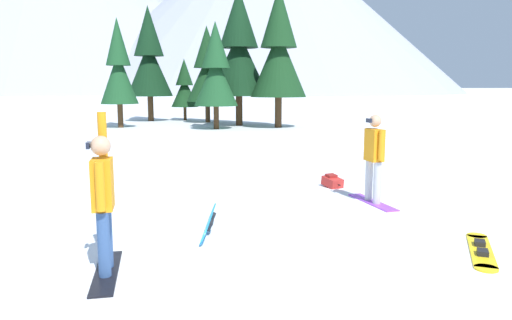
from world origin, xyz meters
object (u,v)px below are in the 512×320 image
object	(u,v)px
snowboarder_foreground	(103,200)
loose_snowboard_near_left	(481,250)
pine_tree_twin	(149,59)
pine_tree_tall	(118,68)
backpack_red	(332,181)
pine_tree_slender	(207,70)
pine_tree_young	(279,51)
pine_tree_broad	(185,87)
pine_tree_leaning	(239,51)
loose_snowboard_far_spare	(209,222)
pine_tree_short	(216,71)
snowboarder_midground	(374,157)

from	to	relation	value
snowboarder_foreground	loose_snowboard_near_left	size ratio (longest dim) A/B	1.22
pine_tree_twin	pine_tree_tall	world-z (taller)	pine_tree_twin
pine_tree_tall	snowboarder_foreground	bearing A→B (deg)	-88.42
backpack_red	pine_tree_slender	size ratio (longest dim) A/B	0.09
backpack_red	pine_tree_young	bearing A→B (deg)	78.55
pine_tree_slender	pine_tree_broad	bearing A→B (deg)	118.36
pine_tree_twin	pine_tree_tall	xyz separation A→B (m)	(-1.76, -4.81, -0.78)
pine_tree_leaning	pine_tree_twin	bearing A→B (deg)	135.51
pine_tree_young	loose_snowboard_far_spare	bearing A→B (deg)	-109.11
snowboarder_foreground	pine_tree_tall	size ratio (longest dim) A/B	0.33
pine_tree_short	pine_tree_leaning	bearing A→B (deg)	51.88
pine_tree_tall	pine_tree_broad	xyz separation A→B (m)	(4.03, 5.03, -1.02)
backpack_red	pine_tree_slender	world-z (taller)	pine_tree_slender
pine_tree_slender	loose_snowboard_near_left	bearing A→B (deg)	-88.98
backpack_red	pine_tree_young	world-z (taller)	pine_tree_young
loose_snowboard_near_left	pine_tree_leaning	size ratio (longest dim) A/B	0.21
snowboarder_midground	backpack_red	size ratio (longest dim) A/B	3.17
loose_snowboard_near_left	pine_tree_slender	xyz separation A→B (m)	(-0.45, 25.30, 3.26)
loose_snowboard_near_left	pine_tree_leaning	bearing A→B (deg)	87.40
pine_tree_tall	pine_tree_young	world-z (taller)	pine_tree_young
snowboarder_foreground	pine_tree_slender	distance (m)	25.46
pine_tree_leaning	pine_tree_broad	world-z (taller)	pine_tree_leaning
loose_snowboard_far_spare	pine_tree_slender	distance (m)	23.81
backpack_red	snowboarder_foreground	bearing A→B (deg)	-138.06
snowboarder_foreground	pine_tree_slender	xyz separation A→B (m)	(4.65, 24.92, 2.34)
snowboarder_foreground	pine_tree_tall	bearing A→B (deg)	91.58
loose_snowboard_far_spare	pine_tree_twin	world-z (taller)	pine_tree_twin
loose_snowboard_far_spare	pine_tree_young	xyz separation A→B (m)	(6.46, 18.64, 4.06)
backpack_red	pine_tree_slender	bearing A→B (deg)	90.23
pine_tree_short	pine_tree_slender	world-z (taller)	pine_tree_slender
snowboarder_foreground	pine_tree_young	xyz separation A→B (m)	(7.96, 20.18, 3.25)
snowboarder_foreground	pine_tree_short	distance (m)	20.56
pine_tree_short	snowboarder_foreground	bearing A→B (deg)	-102.54
loose_snowboard_near_left	pine_tree_young	bearing A→B (deg)	82.09
pine_tree_young	pine_tree_broad	distance (m)	8.59
loose_snowboard_far_spare	pine_tree_young	size ratio (longest dim) A/B	0.23
loose_snowboard_far_spare	pine_tree_twin	xyz separation A→B (m)	(-0.35, 25.45, 3.91)
snowboarder_midground	pine_tree_short	xyz separation A→B (m)	(-0.50, 17.31, 2.16)
pine_tree_twin	pine_tree_young	world-z (taller)	pine_tree_young
snowboarder_foreground	pine_tree_broad	bearing A→B (deg)	82.84
backpack_red	pine_tree_leaning	world-z (taller)	pine_tree_leaning
pine_tree_leaning	pine_tree_broad	distance (m)	6.13
snowboarder_foreground	loose_snowboard_near_left	bearing A→B (deg)	-4.24
loose_snowboard_near_left	pine_tree_slender	distance (m)	25.51
pine_tree_leaning	backpack_red	bearing A→B (deg)	-94.45
loose_snowboard_near_left	pine_tree_short	world-z (taller)	pine_tree_short
pine_tree_twin	pine_tree_short	size ratio (longest dim) A/B	1.31
snowboarder_midground	loose_snowboard_near_left	bearing A→B (deg)	-86.88
pine_tree_young	pine_tree_slender	xyz separation A→B (m)	(-3.31, 4.74, -0.91)
pine_tree_short	pine_tree_slender	xyz separation A→B (m)	(0.21, 4.96, 0.19)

